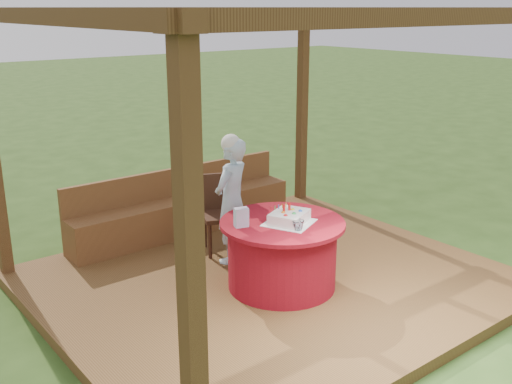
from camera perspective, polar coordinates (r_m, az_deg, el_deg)
ground at (r=6.42m, az=1.40°, el=-9.08°), size 60.00×60.00×0.00m
deck at (r=6.39m, az=1.40°, el=-8.60°), size 4.50×4.00×0.12m
pergola at (r=5.77m, az=1.58°, el=12.88°), size 4.50×4.00×2.72m
bench at (r=7.57m, az=-6.90°, el=-1.87°), size 3.00×0.42×0.80m
table at (r=6.04m, az=2.49°, el=-5.88°), size 1.24×1.24×0.70m
chair at (r=6.93m, az=-3.39°, el=-1.60°), size 0.58×0.58×0.89m
elderly_woman at (r=6.52m, az=-2.34°, el=-0.66°), size 0.60×0.51×1.44m
birthday_cake at (r=5.85m, az=3.19°, el=-2.43°), size 0.58×0.58×0.19m
gift_bag at (r=5.74m, az=-1.41°, el=-2.43°), size 0.15×0.12×0.19m
drinking_glass at (r=5.66m, az=4.03°, el=-3.20°), size 0.14×0.14×0.11m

